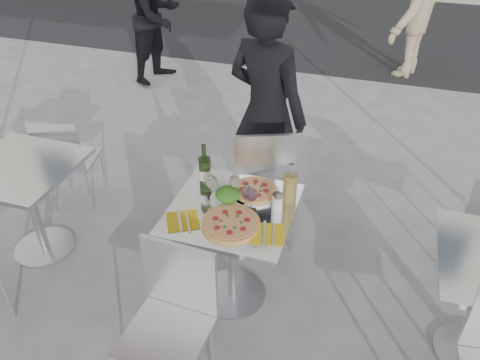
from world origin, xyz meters
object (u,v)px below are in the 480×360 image
(chair_near, at_px, (172,312))
(side_chair_lfar, at_px, (66,156))
(pizza_near, at_px, (231,223))
(wine_bottle, at_px, (205,170))
(salad_plate, at_px, (228,195))
(napkin_right, at_px, (268,234))
(side_table_left, at_px, (27,191))
(pedestrian_a, at_px, (157,16))
(main_table, at_px, (233,235))
(wineglass_white_a, at_px, (212,183))
(sugar_shaker, at_px, (277,202))
(wineglass_red_b, at_px, (247,194))
(wineglass_red_a, at_px, (252,195))
(pedestrian_b, at_px, (415,8))
(pizza_far, at_px, (254,191))
(wineglass_white_b, at_px, (235,182))
(chair_far, at_px, (267,179))
(carafe, at_px, (290,189))
(woman_diner, at_px, (266,114))
(napkin_left, at_px, (183,221))

(chair_near, relative_size, side_chair_lfar, 1.07)
(pizza_near, height_order, wine_bottle, wine_bottle)
(salad_plate, xyz_separation_m, napkin_right, (0.31, -0.22, -0.03))
(side_table_left, height_order, pedestrian_a, pedestrian_a)
(pizza_near, relative_size, napkin_right, 1.53)
(main_table, bearing_deg, wineglass_white_a, 157.94)
(sugar_shaker, distance_m, wineglass_red_b, 0.18)
(wineglass_white_a, xyz_separation_m, wineglass_red_a, (0.26, -0.05, 0.00))
(chair_near, bearing_deg, side_chair_lfar, 144.14)
(pedestrian_b, bearing_deg, pizza_near, 8.30)
(pizza_near, distance_m, wineglass_white_a, 0.29)
(pizza_far, bearing_deg, pedestrian_a, 124.95)
(chair_near, relative_size, wineglass_red_b, 5.72)
(wineglass_red_b, bearing_deg, sugar_shaker, 16.66)
(side_table_left, relative_size, pedestrian_a, 0.46)
(napkin_right, bearing_deg, pedestrian_b, 68.09)
(wine_bottle, bearing_deg, wineglass_red_a, -23.82)
(main_table, xyz_separation_m, wineglass_white_b, (-0.02, 0.11, 0.32))
(chair_far, distance_m, carafe, 0.55)
(woman_diner, bearing_deg, main_table, 113.99)
(pedestrian_a, distance_m, napkin_left, 3.93)
(chair_far, height_order, carafe, carafe)
(pizza_far, relative_size, napkin_left, 1.25)
(salad_plate, xyz_separation_m, napkin_left, (-0.18, -0.26, -0.03))
(main_table, distance_m, napkin_left, 0.37)
(wineglass_red_a, height_order, wineglass_red_b, same)
(main_table, xyz_separation_m, side_table_left, (-1.50, 0.00, 0.00))
(napkin_left, bearing_deg, pizza_near, -18.24)
(carafe, distance_m, wineglass_red_b, 0.25)
(carafe, bearing_deg, pedestrian_a, 127.18)
(carafe, relative_size, wineglass_red_b, 1.84)
(side_chair_lfar, height_order, pedestrian_a, pedestrian_a)
(woman_diner, bearing_deg, wineglass_white_a, 104.79)
(napkin_left, bearing_deg, pedestrian_b, 46.13)
(wineglass_white_b, bearing_deg, pedestrian_b, 77.20)
(woman_diner, relative_size, wineglass_red_a, 11.35)
(main_table, distance_m, carafe, 0.47)
(pedestrian_a, height_order, salad_plate, pedestrian_a)
(pizza_near, height_order, carafe, carafe)
(wineglass_white_b, height_order, wineglass_red_b, same)
(wine_bottle, distance_m, napkin_left, 0.38)
(pizza_near, distance_m, wineglass_red_a, 0.20)
(pedestrian_b, height_order, wineglass_white_a, pedestrian_b)
(salad_plate, relative_size, napkin_right, 1.02)
(salad_plate, distance_m, napkin_right, 0.38)
(main_table, bearing_deg, wine_bottle, 144.71)
(chair_far, bearing_deg, pizza_far, 70.19)
(side_table_left, distance_m, salad_plate, 1.48)
(woman_diner, height_order, sugar_shaker, woman_diner)
(pedestrian_a, distance_m, wineglass_red_a, 3.93)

